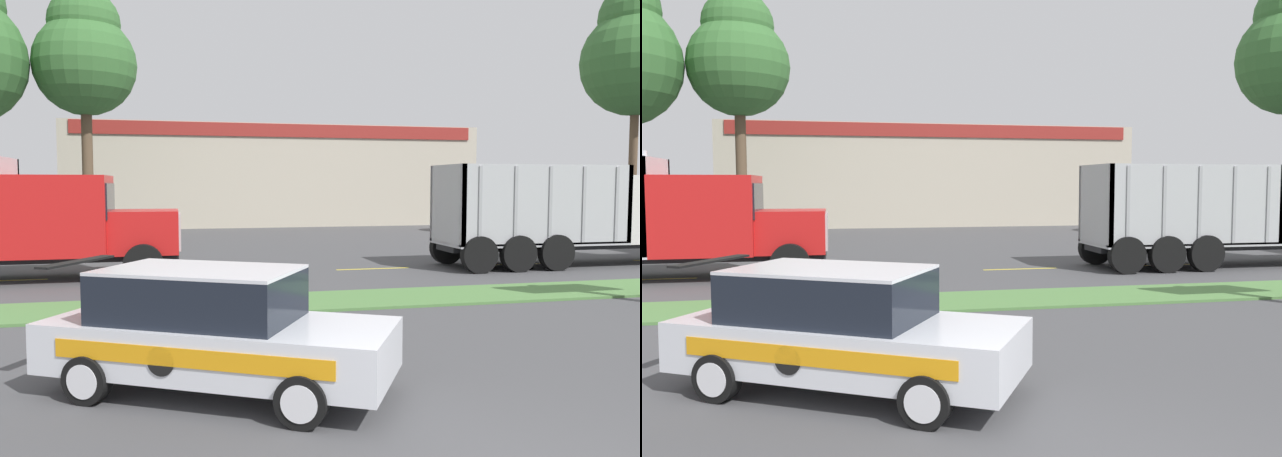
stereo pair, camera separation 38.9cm
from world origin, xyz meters
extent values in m
cube|color=#517F42|center=(0.00, 9.38, 0.03)|extent=(120.00, 2.19, 0.06)
cube|color=yellow|center=(-7.60, 14.48, 0.00)|extent=(2.40, 0.14, 0.01)
cube|color=yellow|center=(-2.20, 14.48, 0.00)|extent=(2.40, 0.14, 0.01)
cube|color=yellow|center=(3.20, 14.48, 0.00)|extent=(2.40, 0.14, 0.01)
cube|color=yellow|center=(8.60, 14.48, 0.00)|extent=(2.40, 0.14, 0.01)
cube|color=black|center=(10.64, 13.95, 0.65)|extent=(10.50, 1.29, 0.18)
cylinder|color=silver|center=(11.16, 13.19, 2.54)|extent=(0.14, 0.14, 1.38)
cube|color=#ADADB2|center=(8.32, 13.95, 0.80)|extent=(5.87, 2.35, 0.12)
cube|color=#ADADB2|center=(11.18, 13.95, 2.04)|extent=(0.16, 2.35, 2.48)
cube|color=#ADADB2|center=(5.47, 13.95, 2.04)|extent=(0.16, 2.35, 2.48)
cube|color=#ADADB2|center=(8.32, 12.86, 2.04)|extent=(5.87, 0.16, 2.48)
cube|color=#ADADB2|center=(8.32, 15.05, 2.04)|extent=(5.87, 0.16, 2.48)
cube|color=#99999E|center=(5.98, 12.76, 2.04)|extent=(0.10, 0.04, 2.36)
cube|color=#99999E|center=(7.15, 12.76, 2.04)|extent=(0.10, 0.04, 2.36)
cube|color=#99999E|center=(8.32, 12.76, 2.04)|extent=(0.10, 0.04, 2.36)
cube|color=#99999E|center=(9.50, 12.76, 2.04)|extent=(0.10, 0.04, 2.36)
cube|color=#99999E|center=(10.67, 12.76, 2.04)|extent=(0.10, 0.04, 2.36)
cylinder|color=black|center=(5.99, 12.80, 0.56)|extent=(1.12, 0.30, 1.12)
cylinder|color=black|center=(5.99, 15.11, 0.56)|extent=(1.12, 0.30, 1.12)
cylinder|color=black|center=(7.29, 12.80, 0.56)|extent=(1.12, 0.30, 1.12)
cylinder|color=black|center=(7.29, 15.11, 0.56)|extent=(1.12, 0.30, 1.12)
cylinder|color=black|center=(8.60, 12.80, 0.56)|extent=(1.12, 0.30, 1.12)
cylinder|color=black|center=(8.60, 15.11, 0.56)|extent=(1.12, 0.30, 1.12)
cube|color=red|center=(-3.73, 14.41, 1.31)|extent=(1.90, 2.09, 1.22)
cube|color=#B7B7BC|center=(-2.76, 14.41, 1.31)|extent=(0.06, 1.78, 1.04)
cube|color=red|center=(-6.00, 14.41, 1.81)|extent=(2.64, 2.55, 2.21)
cube|color=black|center=(-4.66, 14.41, 2.20)|extent=(0.04, 2.16, 1.00)
cylinder|color=silver|center=(-7.42, 13.58, 2.69)|extent=(0.14, 0.14, 1.75)
cube|color=silver|center=(-7.40, 14.41, 2.08)|extent=(0.16, 2.55, 2.64)
cylinder|color=black|center=(-3.73, 13.16, 0.53)|extent=(1.05, 0.30, 1.05)
cylinder|color=black|center=(-3.73, 15.66, 0.53)|extent=(1.05, 0.30, 1.05)
cube|color=silver|center=(-2.34, 3.71, 0.62)|extent=(4.71, 3.69, 0.64)
cube|color=black|center=(-2.57, 3.84, 1.24)|extent=(2.87, 2.54, 0.62)
cube|color=silver|center=(-2.57, 3.84, 1.57)|extent=(2.87, 2.54, 0.04)
cube|color=black|center=(-4.18, 4.74, 1.61)|extent=(0.86, 1.32, 0.03)
cube|color=orange|center=(-2.78, 2.94, 0.68)|extent=(3.08, 1.74, 0.22)
cylinder|color=black|center=(-3.07, 3.10, 0.62)|extent=(0.31, 0.18, 0.35)
cylinder|color=black|center=(-1.56, 2.31, 0.30)|extent=(0.62, 0.47, 0.60)
cylinder|color=silver|center=(-1.61, 2.22, 0.30)|extent=(0.37, 0.22, 0.42)
cylinder|color=black|center=(-0.74, 3.77, 0.30)|extent=(0.62, 0.47, 0.60)
cylinder|color=silver|center=(-0.69, 3.86, 0.30)|extent=(0.37, 0.22, 0.42)
cylinder|color=black|center=(-3.95, 3.65, 0.30)|extent=(0.62, 0.47, 0.60)
cylinder|color=silver|center=(-4.00, 3.56, 0.30)|extent=(0.37, 0.22, 0.42)
cylinder|color=black|center=(-3.13, 5.11, 0.30)|extent=(0.62, 0.47, 0.60)
cylinder|color=silver|center=(-3.07, 5.20, 0.30)|extent=(0.37, 0.22, 0.42)
cube|color=#BCB29E|center=(3.65, 39.94, 3.22)|extent=(26.07, 12.00, 6.43)
cube|color=maroon|center=(3.65, 33.89, 5.98)|extent=(24.76, 0.10, 0.80)
cylinder|color=brown|center=(-6.73, 26.01, 3.40)|extent=(0.48, 0.48, 6.81)
sphere|color=#386B33|center=(-6.73, 26.01, 8.06)|extent=(4.54, 4.54, 4.54)
sphere|color=#386B33|center=(-6.73, 26.01, 9.87)|extent=(3.18, 3.18, 3.18)
camera|label=1|loc=(-2.87, -4.20, 2.66)|focal=35.00mm
camera|label=2|loc=(-2.49, -4.28, 2.66)|focal=35.00mm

